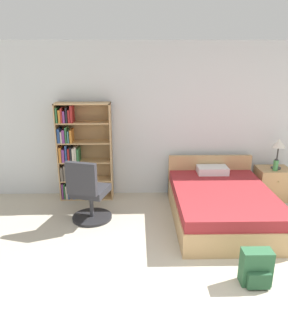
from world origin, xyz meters
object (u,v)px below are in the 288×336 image
at_px(table_lamp, 279,145).
at_px(nightstand, 272,183).
at_px(office_chair, 89,195).
at_px(backpack_green, 256,268).
at_px(bookshelf, 78,152).
at_px(water_bottle, 276,165).
at_px(bed, 221,203).

bearing_deg(table_lamp, nightstand, 176.11).
xyz_separation_m(office_chair, backpack_green, (1.98, -1.49, -0.23)).
bearing_deg(bookshelf, nightstand, -1.85).
distance_m(nightstand, backpack_green, 2.52).
bearing_deg(bookshelf, water_bottle, -3.77).
bearing_deg(office_chair, bed, 0.89).
bearing_deg(water_bottle, office_chair, -167.26).
distance_m(bed, table_lamp, 1.51).
bearing_deg(backpack_green, office_chair, 143.07).
bearing_deg(bookshelf, backpack_green, -46.59).
xyz_separation_m(water_bottle, backpack_green, (-1.03, -2.17, -0.45)).
bearing_deg(office_chair, nightstand, 14.56).
xyz_separation_m(nightstand, backpack_green, (-1.06, -2.28, -0.08)).
bearing_deg(backpack_green, water_bottle, 64.51).
relative_size(nightstand, table_lamp, 1.07).
distance_m(bookshelf, table_lamp, 3.35).
bearing_deg(table_lamp, bed, -145.39).
bearing_deg(office_chair, water_bottle, 12.74).
bearing_deg(bed, water_bottle, 31.96).
height_order(office_chair, backpack_green, office_chair).
bearing_deg(bed, office_chair, -179.11).
bearing_deg(office_chair, bookshelf, 107.15).
relative_size(bookshelf, table_lamp, 3.21).
bearing_deg(backpack_green, nightstand, 64.99).
xyz_separation_m(office_chair, table_lamp, (3.07, 0.79, 0.52)).
bearing_deg(water_bottle, table_lamp, 62.63).
xyz_separation_m(bed, nightstand, (1.07, 0.76, 0.02)).
relative_size(water_bottle, backpack_green, 0.50).
bearing_deg(bookshelf, table_lamp, -1.87).
distance_m(bookshelf, office_chair, 1.02).
bearing_deg(office_chair, backpack_green, -36.93).
distance_m(bookshelf, water_bottle, 3.30).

